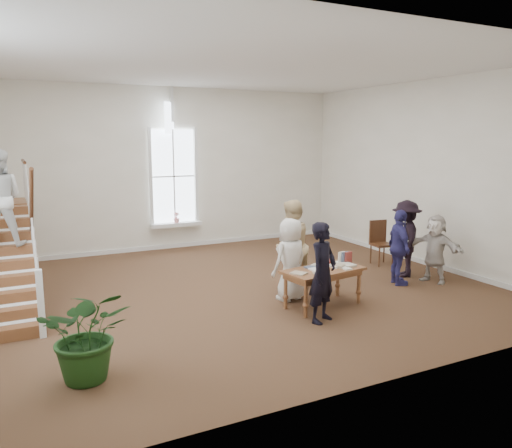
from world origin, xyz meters
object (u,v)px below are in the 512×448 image
police_officer (323,272)px  woman_cluster_c (435,249)px  woman_cluster_a (399,247)px  side_chair (380,240)px  elderly_woman (291,259)px  woman_cluster_b (406,239)px  person_yellow (291,246)px  library_table (324,273)px  floor_plant (88,334)px

police_officer → woman_cluster_c: bearing=-13.6°
woman_cluster_a → side_chair: size_ratio=1.48×
elderly_woman → woman_cluster_b: (3.19, 0.31, 0.07)m
person_yellow → woman_cluster_c: 3.24m
library_table → side_chair: 3.69m
police_officer → woman_cluster_c: police_officer is taller
elderly_woman → woman_cluster_c: elderly_woman is taller
police_officer → woman_cluster_a: (2.69, 1.11, -0.05)m
police_officer → person_yellow: size_ratio=0.92×
library_table → woman_cluster_c: (3.06, 0.26, 0.11)m
police_officer → woman_cluster_a: police_officer is taller
police_officer → elderly_woman: police_officer is taller
person_yellow → side_chair: (3.13, 0.95, -0.32)m
police_officer → side_chair: (3.53, 2.70, -0.25)m
woman_cluster_b → woman_cluster_c: woman_cluster_b is taller
police_officer → woman_cluster_a: size_ratio=1.06×
police_officer → side_chair: size_ratio=1.58×
person_yellow → woman_cluster_b: person_yellow is taller
police_officer → elderly_woman: 1.26m
police_officer → elderly_woman: size_ratio=1.07×
elderly_woman → side_chair: elderly_woman is taller
police_officer → woman_cluster_c: 3.64m
elderly_woman → person_yellow: 0.60m
woman_cluster_a → floor_plant: (-6.57, -1.53, -0.18)m
woman_cluster_c → elderly_woman: bearing=-113.2°
elderly_woman → woman_cluster_a: bearing=162.7°
side_chair → woman_cluster_b: bearing=-94.3°
police_officer → floor_plant: size_ratio=1.37×
side_chair → person_yellow: bearing=-155.7°
floor_plant → woman_cluster_b: bearing=15.4°
elderly_woman → floor_plant: bearing=8.6°
police_officer → woman_cluster_b: (3.29, 1.56, 0.01)m
elderly_woman → floor_plant: size_ratio=1.28×
woman_cluster_b → woman_cluster_c: bearing=56.4°
person_yellow → floor_plant: person_yellow is taller
side_chair → floor_plant: bearing=-149.7°
library_table → woman_cluster_b: (2.83, 0.91, 0.24)m
elderly_woman → side_chair: bearing=-171.3°
floor_plant → side_chair: 8.04m
elderly_woman → person_yellow: bearing=-135.1°
elderly_woman → woman_cluster_c: (3.42, -0.34, -0.06)m
woman_cluster_b → woman_cluster_a: bearing=-15.8°
woman_cluster_a → side_chair: woman_cluster_a is taller
woman_cluster_a → side_chair: bearing=-7.5°
library_table → woman_cluster_c: 3.07m
person_yellow → woman_cluster_c: (3.12, -0.84, -0.20)m
woman_cluster_c → police_officer: bearing=-93.1°
police_officer → side_chair: 4.45m
library_table → floor_plant: 4.47m
elderly_woman → floor_plant: elderly_woman is taller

